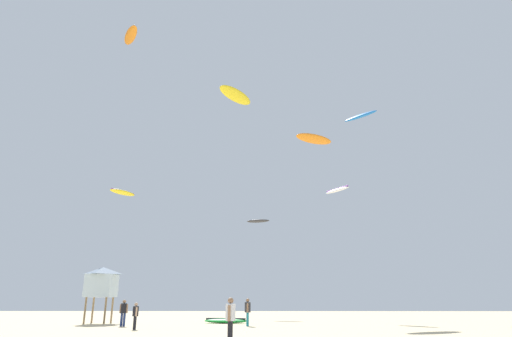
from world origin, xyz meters
The scene contains 13 objects.
person_foreground centered at (-0.92, 6.08, 1.04)m, with size 0.40×0.58×1.78m.
person_midground centered at (-0.61, 18.37, 1.05)m, with size 0.41×0.60×1.80m.
person_left centered at (-7.26, 14.77, 0.90)m, with size 0.35×0.46×1.54m.
person_right centered at (-9.00, 18.00, 1.00)m, with size 0.57×0.39×1.71m.
kite_grounded_near centered at (-2.40, 21.99, 0.19)m, with size 3.49×1.61×0.41m.
lifeguard_tower centered at (-12.02, 21.61, 3.05)m, with size 2.30×2.30×4.15m.
kite_aloft_0 centered at (-1.81, 20.50, 18.39)m, with size 3.25×3.91×0.93m.
kite_aloft_1 centered at (-13.63, 29.13, 12.06)m, with size 2.38×2.99×0.48m.
kite_aloft_2 centered at (12.25, 34.43, 22.71)m, with size 4.01×3.93×0.97m.
kite_aloft_3 centered at (5.37, 25.42, 16.29)m, with size 4.06×2.98×0.85m.
kite_aloft_4 centered at (-0.01, 32.95, 9.81)m, with size 2.61×1.37×0.39m.
kite_aloft_5 centered at (7.71, 27.74, 11.87)m, with size 2.49×3.06×0.58m.
kite_aloft_6 centered at (-13.16, 25.54, 27.97)m, with size 2.83×3.72×0.79m.
Camera 1 is at (0.35, -11.98, 1.67)m, focal length 29.63 mm.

